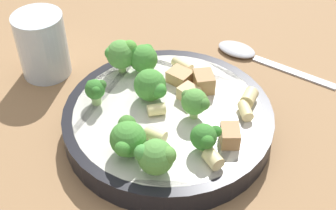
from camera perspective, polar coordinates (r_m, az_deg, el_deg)
ground_plane at (r=0.57m, az=0.00°, el=-3.05°), size 2.00×2.00×0.00m
pasta_bowl at (r=0.56m, az=0.00°, el=-1.73°), size 0.25×0.25×0.03m
broccoli_floret_0 at (r=0.49m, az=4.55°, el=-3.93°), size 0.03×0.03×0.03m
broccoli_floret_1 at (r=0.60m, az=-2.97°, el=5.77°), size 0.04×0.04×0.04m
broccoli_floret_2 at (r=0.47m, az=-1.44°, el=-6.26°), size 0.04×0.04×0.04m
broccoli_floret_3 at (r=0.53m, az=3.36°, el=0.39°), size 0.03×0.03×0.04m
broccoli_floret_4 at (r=0.59m, az=-5.65°, el=6.27°), size 0.04×0.04×0.04m
broccoli_floret_5 at (r=0.55m, az=-1.93°, el=2.37°), size 0.04×0.04×0.04m
broccoli_floret_6 at (r=0.55m, az=-8.83°, el=1.86°), size 0.03×0.03×0.03m
broccoli_floret_7 at (r=0.49m, az=-4.95°, el=-4.05°), size 0.04×0.04×0.04m
rigatoni_0 at (r=0.54m, az=-1.42°, el=-0.56°), size 0.02×0.02×0.01m
rigatoni_1 at (r=0.61m, az=1.77°, el=4.91°), size 0.03×0.01×0.01m
rigatoni_2 at (r=0.55m, az=9.43°, el=-0.68°), size 0.03×0.03×0.01m
rigatoni_3 at (r=0.51m, az=-1.55°, el=-3.70°), size 0.03×0.02×0.02m
rigatoni_4 at (r=0.49m, az=5.53°, el=-6.56°), size 0.02×0.02×0.02m
rigatoni_5 at (r=0.56m, az=9.87°, el=0.91°), size 0.02×0.03×0.02m
chicken_chunk_0 at (r=0.51m, az=7.57°, el=-3.71°), size 0.03×0.03×0.02m
chicken_chunk_1 at (r=0.58m, az=1.45°, el=3.48°), size 0.03×0.03×0.02m
chicken_chunk_2 at (r=0.57m, az=4.46°, el=2.80°), size 0.04×0.03×0.02m
chicken_chunk_3 at (r=0.56m, az=2.46°, el=1.50°), size 0.02×0.02×0.02m
drinking_glass at (r=0.66m, az=-14.97°, el=6.62°), size 0.07×0.07×0.09m
spoon at (r=0.69m, az=10.09°, el=6.03°), size 0.18×0.06×0.01m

